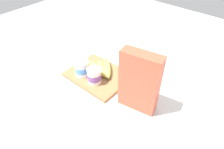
{
  "coord_description": "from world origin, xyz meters",
  "views": [
    {
      "loc": [
        -0.6,
        0.59,
        0.71
      ],
      "look_at": [
        -0.1,
        0.0,
        0.07
      ],
      "focal_mm": 32.26,
      "sensor_mm": 36.0,
      "label": 1
    }
  ],
  "objects": [
    {
      "name": "ground_plane",
      "position": [
        0.0,
        0.0,
        0.0
      ],
      "size": [
        2.4,
        2.4,
        0.0
      ],
      "primitive_type": "plane",
      "color": "silver"
    },
    {
      "name": "yogurt_cup_back",
      "position": [
        0.06,
        0.06,
        0.06
      ],
      "size": [
        0.08,
        0.08,
        0.09
      ],
      "color": "white",
      "rests_on": "cutting_board"
    },
    {
      "name": "cutting_board",
      "position": [
        0.0,
        0.0,
        0.01
      ],
      "size": [
        0.32,
        0.25,
        0.02
      ],
      "primitive_type": "cube",
      "color": "olive",
      "rests_on": "ground_plane"
    },
    {
      "name": "yogurt_cup_front",
      "position": [
        -0.03,
        0.06,
        0.06
      ],
      "size": [
        0.07,
        0.07,
        0.08
      ],
      "color": "white",
      "rests_on": "cutting_board"
    },
    {
      "name": "cereal_box",
      "position": [
        -0.28,
        0.04,
        0.15
      ],
      "size": [
        0.18,
        0.09,
        0.29
      ],
      "primitive_type": "cube",
      "rotation": [
        0.0,
        0.0,
        3.32
      ],
      "color": "#D85138",
      "rests_on": "ground_plane"
    },
    {
      "name": "banana_bunch",
      "position": [
        -0.0,
        -0.03,
        0.03
      ],
      "size": [
        0.2,
        0.15,
        0.04
      ],
      "color": "#E1CF50",
      "rests_on": "cutting_board"
    }
  ]
}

